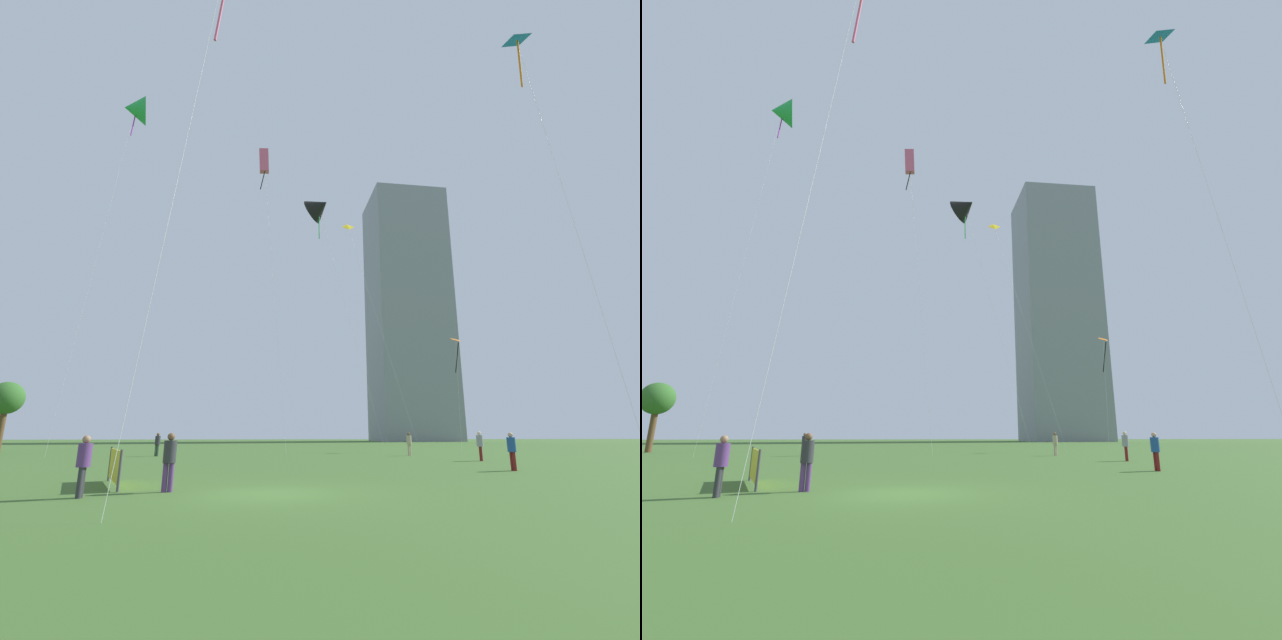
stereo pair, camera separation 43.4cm
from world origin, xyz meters
The scene contains 16 objects.
ground centered at (0.00, 0.00, 0.00)m, with size 280.00×280.00×0.00m, color #3D6028.
person_standing_0 centered at (10.90, 6.65, 0.97)m, with size 0.37×0.37×1.68m.
person_standing_1 centered at (-4.90, -0.29, 0.90)m, with size 0.35×0.35×1.56m.
person_standing_2 centered at (10.64, 21.01, 1.00)m, with size 0.39×0.39×1.74m.
person_standing_3 centered at (12.94, 13.92, 1.02)m, with size 0.39×0.39×1.77m.
person_standing_4 centered at (-2.94, 0.70, 0.94)m, with size 0.36×0.36×1.62m.
person_standing_5 centered at (-8.59, 22.37, 0.98)m, with size 0.38×0.38×1.70m.
kite_flying_1 centered at (-14.12, 24.36, 32.30)m, with size 3.16×4.95×33.75m.
kite_flying_3 centered at (18.91, 29.51, 10.55)m, with size 2.22×3.66×11.48m.
kite_flying_4 centered at (7.68, 28.94, 22.95)m, with size 6.67×2.01×23.80m.
kite_flying_5 centered at (12.80, 4.87, 22.13)m, with size 7.27×4.29×23.01m.
kite_flying_6 centered at (4.38, 28.20, 24.96)m, with size 8.18×3.90×26.62m.
kite_flying_7 centered at (-1.47, 24.59, 27.58)m, with size 3.24×1.29×28.83m.
park_tree_1 centered at (-24.50, 30.59, 4.75)m, with size 2.97×2.97×6.34m.
distant_highrise_0 centered at (34.87, 92.97, 32.61)m, with size 18.90×16.95×65.22m, color gray.
event_banner centered at (-5.00, 2.42, 0.62)m, with size 1.43×3.26×1.16m.
Camera 1 is at (-0.04, -12.75, 1.58)m, focal length 24.20 mm.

